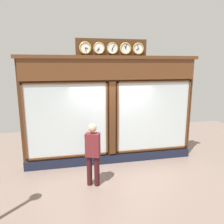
% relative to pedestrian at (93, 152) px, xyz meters
% --- Properties ---
extents(ground_plane, '(14.00, 14.00, 0.00)m').
position_rel_pedestrian_xyz_m(ground_plane, '(-0.77, 1.58, -0.93)').
color(ground_plane, '#7A665B').
extents(shop_facade, '(5.53, 0.42, 3.88)m').
position_rel_pedestrian_xyz_m(shop_facade, '(-0.77, -1.34, 0.80)').
color(shop_facade, '#4C2B16').
rests_on(shop_facade, ground_plane).
extents(pedestrian, '(0.42, 0.34, 1.69)m').
position_rel_pedestrian_xyz_m(pedestrian, '(0.00, 0.00, 0.00)').
color(pedestrian, '#3A1316').
rests_on(pedestrian, ground_plane).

